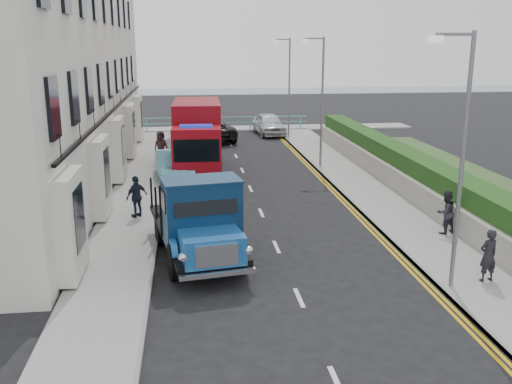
{
  "coord_description": "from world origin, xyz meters",
  "views": [
    {
      "loc": [
        -2.86,
        -15.96,
        6.71
      ],
      "look_at": [
        -0.45,
        4.07,
        1.4
      ],
      "focal_mm": 40.0,
      "sensor_mm": 36.0,
      "label": 1
    }
  ],
  "objects_px": {
    "lamp_near": "(459,149)",
    "bedford_lorry": "(201,226)",
    "red_lorry": "(197,135)",
    "parked_car_front": "(199,233)",
    "lamp_far": "(288,82)",
    "lamp_mid": "(320,95)",
    "pedestrian_east_near": "(488,255)"
  },
  "relations": [
    {
      "from": "lamp_near",
      "to": "red_lorry",
      "type": "height_order",
      "value": "lamp_near"
    },
    {
      "from": "lamp_near",
      "to": "bedford_lorry",
      "type": "xyz_separation_m",
      "value": [
        -6.73,
        2.78,
        -2.74
      ]
    },
    {
      "from": "lamp_mid",
      "to": "bedford_lorry",
      "type": "height_order",
      "value": "lamp_mid"
    },
    {
      "from": "parked_car_front",
      "to": "bedford_lorry",
      "type": "bearing_deg",
      "value": -92.02
    },
    {
      "from": "lamp_far",
      "to": "parked_car_front",
      "type": "xyz_separation_m",
      "value": [
        -6.78,
        -22.37,
        -3.27
      ]
    },
    {
      "from": "bedford_lorry",
      "to": "parked_car_front",
      "type": "xyz_separation_m",
      "value": [
        -0.05,
        0.85,
        -0.53
      ]
    },
    {
      "from": "lamp_near",
      "to": "lamp_mid",
      "type": "bearing_deg",
      "value": 90.0
    },
    {
      "from": "lamp_near",
      "to": "parked_car_front",
      "type": "height_order",
      "value": "lamp_near"
    },
    {
      "from": "lamp_mid",
      "to": "red_lorry",
      "type": "relative_size",
      "value": 0.99
    },
    {
      "from": "parked_car_front",
      "to": "pedestrian_east_near",
      "type": "relative_size",
      "value": 2.78
    },
    {
      "from": "lamp_near",
      "to": "lamp_mid",
      "type": "relative_size",
      "value": 1.0
    },
    {
      "from": "lamp_mid",
      "to": "lamp_far",
      "type": "relative_size",
      "value": 1.0
    },
    {
      "from": "lamp_far",
      "to": "pedestrian_east_near",
      "type": "distance_m",
      "value": 25.99
    },
    {
      "from": "lamp_near",
      "to": "pedestrian_east_near",
      "type": "height_order",
      "value": "lamp_near"
    },
    {
      "from": "lamp_far",
      "to": "red_lorry",
      "type": "relative_size",
      "value": 0.99
    },
    {
      "from": "lamp_mid",
      "to": "lamp_far",
      "type": "bearing_deg",
      "value": 90.0
    },
    {
      "from": "bedford_lorry",
      "to": "red_lorry",
      "type": "height_order",
      "value": "red_lorry"
    },
    {
      "from": "bedford_lorry",
      "to": "lamp_far",
      "type": "bearing_deg",
      "value": 64.23
    },
    {
      "from": "red_lorry",
      "to": "parked_car_front",
      "type": "relative_size",
      "value": 1.65
    },
    {
      "from": "red_lorry",
      "to": "lamp_near",
      "type": "bearing_deg",
      "value": -65.92
    },
    {
      "from": "lamp_near",
      "to": "bedford_lorry",
      "type": "distance_m",
      "value": 7.78
    },
    {
      "from": "parked_car_front",
      "to": "lamp_far",
      "type": "bearing_deg",
      "value": 67.74
    },
    {
      "from": "lamp_near",
      "to": "pedestrian_east_near",
      "type": "distance_m",
      "value": 3.36
    },
    {
      "from": "lamp_far",
      "to": "red_lorry",
      "type": "xyz_separation_m",
      "value": [
        -6.56,
        -10.08,
        -2.04
      ]
    },
    {
      "from": "bedford_lorry",
      "to": "parked_car_front",
      "type": "height_order",
      "value": "bedford_lorry"
    },
    {
      "from": "lamp_far",
      "to": "pedestrian_east_near",
      "type": "bearing_deg",
      "value": -87.17
    },
    {
      "from": "pedestrian_east_near",
      "to": "bedford_lorry",
      "type": "bearing_deg",
      "value": -29.34
    },
    {
      "from": "lamp_far",
      "to": "bedford_lorry",
      "type": "distance_m",
      "value": 24.33
    },
    {
      "from": "bedford_lorry",
      "to": "parked_car_front",
      "type": "bearing_deg",
      "value": 83.77
    },
    {
      "from": "lamp_mid",
      "to": "parked_car_front",
      "type": "distance_m",
      "value": 14.48
    },
    {
      "from": "lamp_far",
      "to": "red_lorry",
      "type": "distance_m",
      "value": 12.2
    },
    {
      "from": "lamp_near",
      "to": "pedestrian_east_near",
      "type": "bearing_deg",
      "value": 10.08
    }
  ]
}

